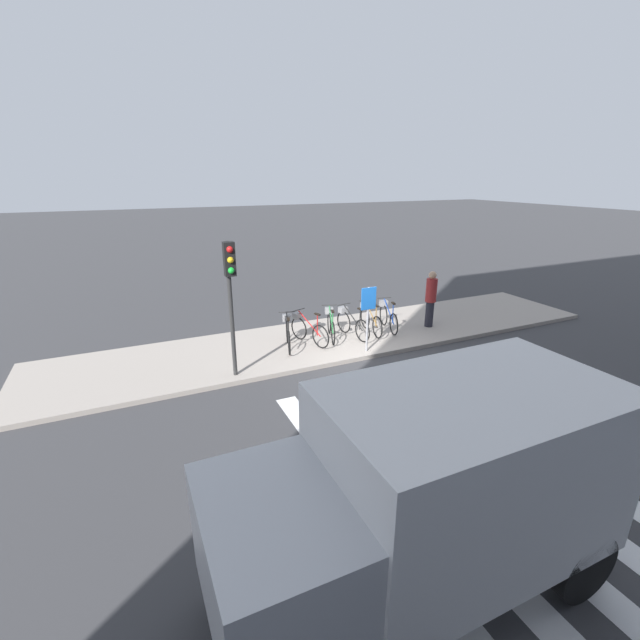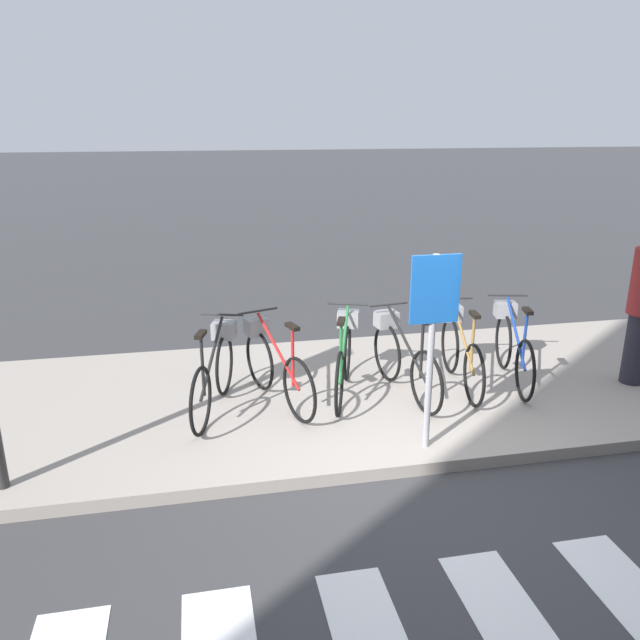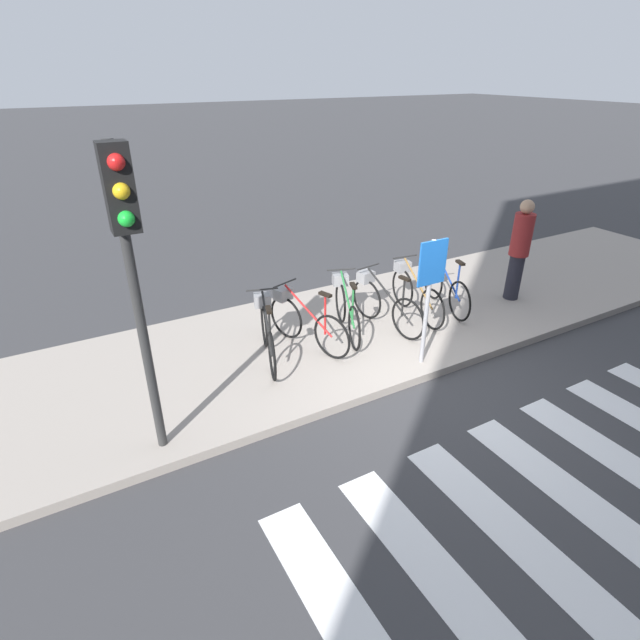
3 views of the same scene
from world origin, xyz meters
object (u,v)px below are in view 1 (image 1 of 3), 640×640
at_px(parked_bicycle_0, 288,332).
at_px(truck, 433,487).
at_px(parked_bicycle_1, 307,328).
at_px(sign_post, 368,308).
at_px(parked_bicycle_5, 388,316).
at_px(traffic_light, 230,282).
at_px(pedestrian, 431,298).
at_px(parked_bicycle_2, 331,324).
at_px(parked_bicycle_4, 370,318).
at_px(parked_bicycle_3, 351,322).

height_order(parked_bicycle_0, truck, truck).
height_order(parked_bicycle_1, sign_post, sign_post).
relative_size(parked_bicycle_5, traffic_light, 0.48).
xyz_separation_m(parked_bicycle_5, pedestrian, (1.34, -0.36, 0.52)).
bearing_deg(parked_bicycle_0, sign_post, -33.05).
bearing_deg(parked_bicycle_5, sign_post, -139.30).
height_order(parked_bicycle_2, sign_post, sign_post).
distance_m(parked_bicycle_1, parked_bicycle_4, 2.10).
bearing_deg(truck, parked_bicycle_0, 81.70).
relative_size(parked_bicycle_1, parked_bicycle_3, 0.96).
xyz_separation_m(parked_bicycle_2, traffic_light, (-3.19, -1.39, 1.91)).
bearing_deg(parked_bicycle_2, parked_bicycle_3, -11.33).
xyz_separation_m(parked_bicycle_0, pedestrian, (4.71, -0.26, 0.52)).
height_order(parked_bicycle_0, parked_bicycle_2, same).
bearing_deg(pedestrian, parked_bicycle_3, 174.37).
xyz_separation_m(parked_bicycle_2, pedestrian, (3.31, -0.39, 0.52)).
bearing_deg(truck, parked_bicycle_3, 67.63).
bearing_deg(parked_bicycle_4, parked_bicycle_0, -178.15).
xyz_separation_m(traffic_light, sign_post, (3.65, 0.05, -1.10)).
distance_m(parked_bicycle_5, sign_post, 2.15).
distance_m(parked_bicycle_2, parked_bicycle_3, 0.63).
bearing_deg(parked_bicycle_4, parked_bicycle_3, -173.08).
xyz_separation_m(parked_bicycle_3, traffic_light, (-3.81, -1.26, 1.91)).
relative_size(parked_bicycle_4, truck, 0.34).
bearing_deg(parked_bicycle_5, truck, -120.25).
distance_m(parked_bicycle_1, parked_bicycle_5, 2.75).
xyz_separation_m(parked_bicycle_4, traffic_light, (-4.51, -1.35, 1.91)).
distance_m(parked_bicycle_4, pedestrian, 2.08).
distance_m(parked_bicycle_4, sign_post, 1.75).
xyz_separation_m(parked_bicycle_2, parked_bicycle_4, (1.32, -0.04, 0.00)).
height_order(parked_bicycle_2, parked_bicycle_4, same).
bearing_deg(parked_bicycle_0, parked_bicycle_1, 5.36).
xyz_separation_m(parked_bicycle_1, parked_bicycle_2, (0.78, 0.07, 0.00)).
distance_m(parked_bicycle_1, traffic_light, 3.34).
bearing_deg(parked_bicycle_4, pedestrian, -10.03).
bearing_deg(parked_bicycle_5, parked_bicycle_4, -179.63).
distance_m(parked_bicycle_3, traffic_light, 4.44).
bearing_deg(parked_bicycle_1, parked_bicycle_2, 4.93).
height_order(pedestrian, traffic_light, traffic_light).
bearing_deg(parked_bicycle_5, pedestrian, -14.86).
relative_size(parked_bicycle_0, sign_post, 0.85).
height_order(parked_bicycle_4, pedestrian, pedestrian).
bearing_deg(sign_post, truck, -114.94).
relative_size(parked_bicycle_2, parked_bicycle_4, 0.96).
bearing_deg(sign_post, parked_bicycle_3, 82.58).
bearing_deg(parked_bicycle_5, parked_bicycle_3, -176.20).
xyz_separation_m(parked_bicycle_1, parked_bicycle_5, (2.75, 0.03, 0.00)).
bearing_deg(parked_bicycle_4, traffic_light, -163.37).
height_order(parked_bicycle_5, sign_post, sign_post).
distance_m(parked_bicycle_0, parked_bicycle_5, 3.37).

